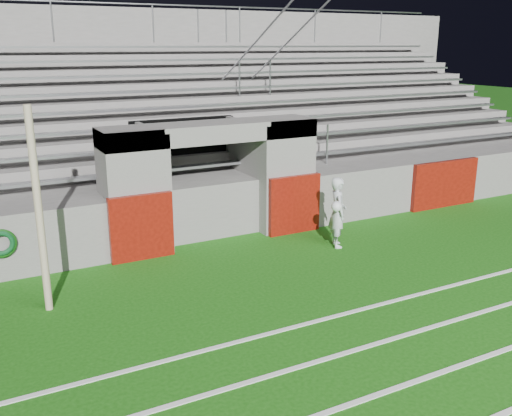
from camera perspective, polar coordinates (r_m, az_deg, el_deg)
ground at (r=10.08m, az=3.83°, el=-8.70°), size 90.00×90.00×0.00m
field_post at (r=9.59m, az=-20.89°, el=-0.37°), size 0.12×0.12×3.35m
stadium_structure at (r=16.69m, az=-10.64°, el=6.41°), size 26.00×8.48×5.42m
goalkeeper_with_ball at (r=12.28m, az=8.17°, el=-0.39°), size 0.63×0.73×1.52m
hose_coil at (r=11.24m, az=-24.14°, el=-3.27°), size 0.55×0.15×0.55m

